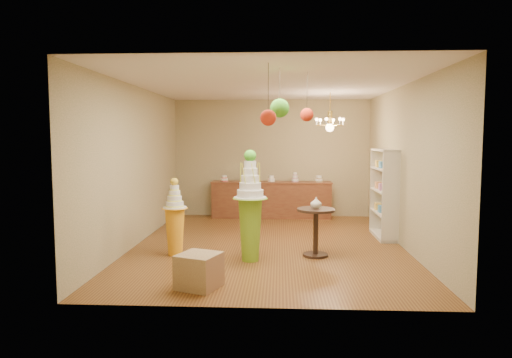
{
  "coord_description": "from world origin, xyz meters",
  "views": [
    {
      "loc": [
        0.21,
        -8.53,
        2.03
      ],
      "look_at": [
        -0.23,
        0.0,
        1.26
      ],
      "focal_mm": 32.0,
      "sensor_mm": 36.0,
      "label": 1
    }
  ],
  "objects_px": {
    "pedestal_orange": "(175,224)",
    "round_table": "(316,225)",
    "sideboard": "(271,199)",
    "pedestal_green": "(250,215)"
  },
  "relations": [
    {
      "from": "round_table",
      "to": "pedestal_orange",
      "type": "bearing_deg",
      "value": -178.78
    },
    {
      "from": "sideboard",
      "to": "pedestal_green",
      "type": "bearing_deg",
      "value": -93.74
    },
    {
      "from": "pedestal_orange",
      "to": "round_table",
      "type": "xyz_separation_m",
      "value": [
        2.42,
        0.05,
        -0.0
      ]
    },
    {
      "from": "pedestal_green",
      "to": "sideboard",
      "type": "xyz_separation_m",
      "value": [
        0.27,
        4.12,
        -0.29
      ]
    },
    {
      "from": "pedestal_green",
      "to": "round_table",
      "type": "xyz_separation_m",
      "value": [
        1.1,
        0.34,
        -0.23
      ]
    },
    {
      "from": "pedestal_orange",
      "to": "round_table",
      "type": "distance_m",
      "value": 2.43
    },
    {
      "from": "sideboard",
      "to": "round_table",
      "type": "xyz_separation_m",
      "value": [
        0.83,
        -3.77,
        0.06
      ]
    },
    {
      "from": "pedestal_green",
      "to": "sideboard",
      "type": "bearing_deg",
      "value": 86.26
    },
    {
      "from": "pedestal_orange",
      "to": "round_table",
      "type": "height_order",
      "value": "pedestal_orange"
    },
    {
      "from": "sideboard",
      "to": "round_table",
      "type": "relative_size",
      "value": 3.67
    }
  ]
}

